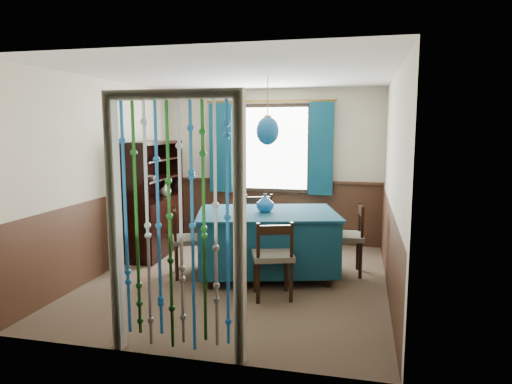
% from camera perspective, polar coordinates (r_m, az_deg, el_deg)
% --- Properties ---
extents(floor, '(4.00, 4.00, 0.00)m').
position_cam_1_polar(floor, '(5.81, -2.12, -10.87)').
color(floor, brown).
rests_on(floor, ground).
extents(ceiling, '(4.00, 4.00, 0.00)m').
position_cam_1_polar(ceiling, '(5.53, -2.25, 14.44)').
color(ceiling, silver).
rests_on(ceiling, ground).
extents(wall_back, '(3.60, 0.00, 3.60)m').
position_cam_1_polar(wall_back, '(7.47, 1.88, 3.19)').
color(wall_back, beige).
rests_on(wall_back, ground).
extents(wall_front, '(3.60, 0.00, 3.60)m').
position_cam_1_polar(wall_front, '(3.66, -10.48, -2.08)').
color(wall_front, beige).
rests_on(wall_front, ground).
extents(wall_left, '(0.00, 4.00, 4.00)m').
position_cam_1_polar(wall_left, '(6.25, -18.31, 1.83)').
color(wall_left, beige).
rests_on(wall_left, ground).
extents(wall_right, '(0.00, 4.00, 4.00)m').
position_cam_1_polar(wall_right, '(5.35, 16.76, 0.90)').
color(wall_right, beige).
rests_on(wall_right, ground).
extents(wainscot_back, '(3.60, 0.00, 3.60)m').
position_cam_1_polar(wainscot_back, '(7.56, 1.83, -2.49)').
color(wainscot_back, '#3F2518').
rests_on(wainscot_back, ground).
extents(wainscot_front, '(3.60, 0.00, 3.60)m').
position_cam_1_polar(wainscot_front, '(3.88, -10.10, -13.02)').
color(wainscot_front, '#3F2518').
rests_on(wainscot_front, ground).
extents(wainscot_left, '(0.00, 4.00, 4.00)m').
position_cam_1_polar(wainscot_left, '(6.36, -17.90, -4.90)').
color(wainscot_left, '#3F2518').
rests_on(wainscot_left, ground).
extents(wainscot_right, '(0.00, 4.00, 4.00)m').
position_cam_1_polar(wainscot_right, '(5.49, 16.28, -6.89)').
color(wainscot_right, '#3F2518').
rests_on(wainscot_right, ground).
extents(window, '(1.32, 0.12, 1.42)m').
position_cam_1_polar(window, '(7.40, 1.81, 5.47)').
color(window, black).
rests_on(window, wall_back).
extents(doorway, '(1.16, 0.12, 2.18)m').
position_cam_1_polar(doorway, '(3.76, -10.04, -4.93)').
color(doorway, silver).
rests_on(doorway, ground).
extents(dining_table, '(1.98, 1.61, 0.83)m').
position_cam_1_polar(dining_table, '(5.82, 1.41, -5.95)').
color(dining_table, '#0F3950').
rests_on(dining_table, floor).
extents(chair_near, '(0.55, 0.54, 0.89)m').
position_cam_1_polar(chair_near, '(5.08, 2.15, -8.10)').
color(chair_near, black).
rests_on(chair_near, floor).
extents(chair_far, '(0.56, 0.55, 0.91)m').
position_cam_1_polar(chair_far, '(6.58, 0.46, -4.22)').
color(chair_far, black).
rests_on(chair_far, floor).
extents(chair_left, '(0.56, 0.57, 0.88)m').
position_cam_1_polar(chair_left, '(5.89, -8.63, -5.95)').
color(chair_left, black).
rests_on(chair_left, floor).
extents(chair_right, '(0.48, 0.50, 0.92)m').
position_cam_1_polar(chair_right, '(6.02, 11.44, -5.52)').
color(chair_right, black).
rests_on(chair_right, floor).
extents(sideboard, '(0.50, 1.31, 1.68)m').
position_cam_1_polar(sideboard, '(7.00, -12.62, -2.81)').
color(sideboard, black).
rests_on(sideboard, floor).
extents(pendant_lamp, '(0.28, 0.28, 0.83)m').
position_cam_1_polar(pendant_lamp, '(5.64, 1.46, 7.67)').
color(pendant_lamp, olive).
rests_on(pendant_lamp, ceiling).
extents(vase_table, '(0.23, 0.23, 0.21)m').
position_cam_1_polar(vase_table, '(5.72, 1.15, -1.46)').
color(vase_table, '#14518E').
rests_on(vase_table, dining_table).
extents(bowl_shelf, '(0.26, 0.26, 0.05)m').
position_cam_1_polar(bowl_shelf, '(6.69, -13.11, 1.80)').
color(bowl_shelf, beige).
rests_on(bowl_shelf, sideboard).
extents(vase_sideboard, '(0.25, 0.25, 0.20)m').
position_cam_1_polar(vase_sideboard, '(7.18, -11.27, 0.37)').
color(vase_sideboard, beige).
rests_on(vase_sideboard, sideboard).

